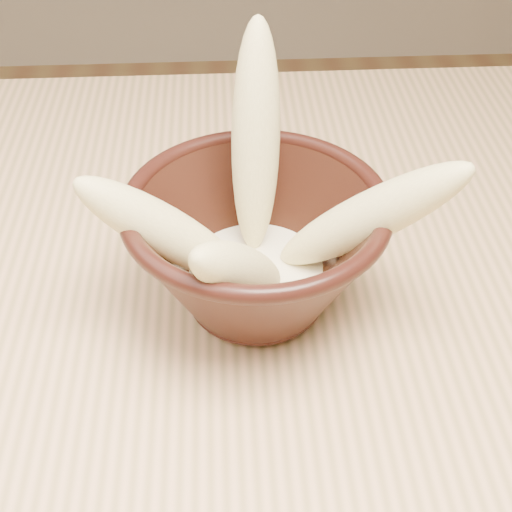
{
  "coord_description": "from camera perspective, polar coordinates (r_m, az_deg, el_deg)",
  "views": [
    {
      "loc": [
        0.07,
        -0.46,
        1.18
      ],
      "look_at": [
        0.1,
        -0.03,
        0.81
      ],
      "focal_mm": 50.0,
      "sensor_mm": 36.0,
      "label": 1
    }
  ],
  "objects": [
    {
      "name": "banana_left",
      "position": [
        0.54,
        -7.32,
        1.99
      ],
      "size": [
        0.15,
        0.05,
        0.13
      ],
      "primitive_type": "ellipsoid",
      "rotation": [
        0.84,
        0.0,
        -1.46
      ],
      "color": "#D0C27B",
      "rests_on": "bowl"
    },
    {
      "name": "milk_puddle",
      "position": [
        0.58,
        0.0,
        -1.35
      ],
      "size": [
        0.12,
        0.12,
        0.02
      ],
      "primitive_type": "cylinder",
      "color": "#EFE5C0",
      "rests_on": "bowl"
    },
    {
      "name": "table",
      "position": [
        0.69,
        -8.34,
        -7.21
      ],
      "size": [
        1.2,
        0.8,
        0.75
      ],
      "color": "#E2AE7C",
      "rests_on": "ground"
    },
    {
      "name": "bowl",
      "position": [
        0.56,
        0.0,
        0.74
      ],
      "size": [
        0.21,
        0.21,
        0.11
      ],
      "rotation": [
        0.0,
        0.0,
        0.07
      ],
      "color": "black",
      "rests_on": "table"
    },
    {
      "name": "banana_upright",
      "position": [
        0.56,
        -0.03,
        9.31
      ],
      "size": [
        0.05,
        0.09,
        0.19
      ],
      "primitive_type": "ellipsoid",
      "rotation": [
        0.29,
        0.0,
        3.01
      ],
      "color": "#D0C27B",
      "rests_on": "bowl"
    },
    {
      "name": "banana_front",
      "position": [
        0.5,
        -1.4,
        -1.19
      ],
      "size": [
        0.1,
        0.12,
        0.12
      ],
      "primitive_type": "ellipsoid",
      "rotation": [
        0.78,
        0.0,
        -0.64
      ],
      "color": "#D0C27B",
      "rests_on": "bowl"
    },
    {
      "name": "banana_right",
      "position": [
        0.53,
        8.93,
        3.04
      ],
      "size": [
        0.16,
        0.1,
        0.15
      ],
      "primitive_type": "ellipsoid",
      "rotation": [
        0.82,
        0.0,
        1.15
      ],
      "color": "#D0C27B",
      "rests_on": "bowl"
    }
  ]
}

